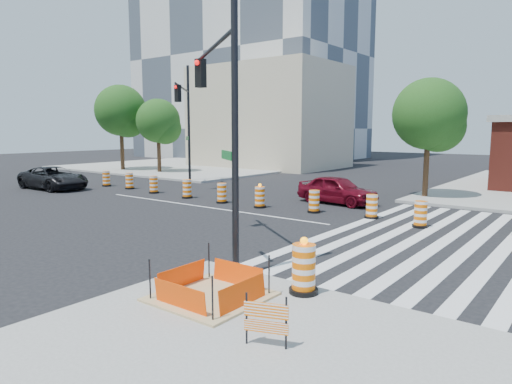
% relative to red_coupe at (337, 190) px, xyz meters
% --- Properties ---
extents(ground, '(120.00, 120.00, 0.00)m').
position_rel_red_coupe_xyz_m(ground, '(-4.74, -4.91, -0.72)').
color(ground, black).
rests_on(ground, ground).
extents(sidewalk_nw, '(22.00, 22.00, 0.15)m').
position_rel_red_coupe_xyz_m(sidewalk_nw, '(-22.74, 13.09, -0.64)').
color(sidewalk_nw, gray).
rests_on(sidewalk_nw, ground).
extents(crosswalk_east, '(6.75, 13.50, 0.01)m').
position_rel_red_coupe_xyz_m(crosswalk_east, '(6.21, -4.91, -0.71)').
color(crosswalk_east, silver).
rests_on(crosswalk_east, ground).
extents(lane_centerline, '(14.00, 0.12, 0.01)m').
position_rel_red_coupe_xyz_m(lane_centerline, '(-4.74, -4.91, -0.71)').
color(lane_centerline, silver).
rests_on(lane_centerline, ground).
extents(excavation_pit, '(2.20, 2.20, 0.90)m').
position_rel_red_coupe_xyz_m(excavation_pit, '(4.26, -13.91, -0.49)').
color(excavation_pit, tan).
rests_on(excavation_pit, ground).
extents(beige_midrise, '(14.00, 10.00, 10.00)m').
position_rel_red_coupe_xyz_m(beige_midrise, '(-16.74, 17.09, 4.28)').
color(beige_midrise, '#C0B393').
rests_on(beige_midrise, ground).
extents(red_coupe, '(4.38, 2.18, 1.43)m').
position_rel_red_coupe_xyz_m(red_coupe, '(0.00, 0.00, 0.00)').
color(red_coupe, '#5A0715').
rests_on(red_coupe, ground).
extents(dark_suv, '(5.19, 2.51, 1.43)m').
position_rel_red_coupe_xyz_m(dark_suv, '(-17.03, -5.83, -0.00)').
color(dark_suv, black).
rests_on(dark_suv, ground).
extents(signal_pole_se, '(4.84, 3.56, 7.77)m').
position_rel_red_coupe_xyz_m(signal_pole_se, '(2.08, -11.10, 4.05)').
color(signal_pole_se, black).
rests_on(signal_pole_se, ground).
extents(signal_pole_nw, '(3.95, 4.82, 8.06)m').
position_rel_red_coupe_xyz_m(signal_pole_nw, '(-11.92, 0.92, 4.23)').
color(signal_pole_nw, black).
rests_on(signal_pole_nw, ground).
extents(pit_drum, '(0.65, 0.65, 1.27)m').
position_rel_red_coupe_xyz_m(pit_drum, '(5.69, -12.45, -0.04)').
color(pit_drum, black).
rests_on(pit_drum, ground).
extents(barricade, '(0.73, 0.30, 0.90)m').
position_rel_red_coupe_xyz_m(barricade, '(6.53, -14.97, -0.07)').
color(barricade, '#FF6B05').
rests_on(barricade, ground).
extents(tree_north_a, '(4.57, 4.57, 7.76)m').
position_rel_red_coupe_xyz_m(tree_north_a, '(-24.23, 4.77, 4.50)').
color(tree_north_a, '#382314').
rests_on(tree_north_a, ground).
extents(tree_north_b, '(3.78, 3.76, 6.39)m').
position_rel_red_coupe_xyz_m(tree_north_b, '(-19.88, 5.37, 3.57)').
color(tree_north_b, '#382314').
rests_on(tree_north_b, ground).
extents(tree_north_c, '(3.82, 3.82, 6.50)m').
position_rel_red_coupe_xyz_m(tree_north_c, '(3.08, 4.44, 3.64)').
color(tree_north_c, '#382314').
rests_on(tree_north_c, ground).
extents(median_drum_0, '(0.60, 0.60, 1.02)m').
position_rel_red_coupe_xyz_m(median_drum_0, '(-15.63, -2.91, -0.24)').
color(median_drum_0, black).
rests_on(median_drum_0, ground).
extents(median_drum_1, '(0.60, 0.60, 1.02)m').
position_rel_red_coupe_xyz_m(median_drum_1, '(-13.25, -2.83, -0.24)').
color(median_drum_1, black).
rests_on(median_drum_1, ground).
extents(median_drum_2, '(0.60, 0.60, 1.02)m').
position_rel_red_coupe_xyz_m(median_drum_2, '(-10.47, -3.18, -0.24)').
color(median_drum_2, black).
rests_on(median_drum_2, ground).
extents(median_drum_3, '(0.60, 0.60, 1.02)m').
position_rel_red_coupe_xyz_m(median_drum_3, '(-7.45, -3.35, -0.24)').
color(median_drum_3, black).
rests_on(median_drum_3, ground).
extents(median_drum_4, '(0.60, 0.60, 1.02)m').
position_rel_red_coupe_xyz_m(median_drum_4, '(-4.79, -3.45, -0.24)').
color(median_drum_4, black).
rests_on(median_drum_4, ground).
extents(median_drum_5, '(0.60, 0.60, 1.18)m').
position_rel_red_coupe_xyz_m(median_drum_5, '(-2.37, -3.40, -0.23)').
color(median_drum_5, black).
rests_on(median_drum_5, ground).
extents(median_drum_6, '(0.60, 0.60, 1.02)m').
position_rel_red_coupe_xyz_m(median_drum_6, '(0.38, -2.94, -0.24)').
color(median_drum_6, black).
rests_on(median_drum_6, ground).
extents(median_drum_7, '(0.60, 0.60, 1.02)m').
position_rel_red_coupe_xyz_m(median_drum_7, '(3.03, -2.65, -0.24)').
color(median_drum_7, black).
rests_on(median_drum_7, ground).
extents(median_drum_8, '(0.60, 0.60, 1.02)m').
position_rel_red_coupe_xyz_m(median_drum_8, '(5.26, -3.20, -0.24)').
color(median_drum_8, black).
rests_on(median_drum_8, ground).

